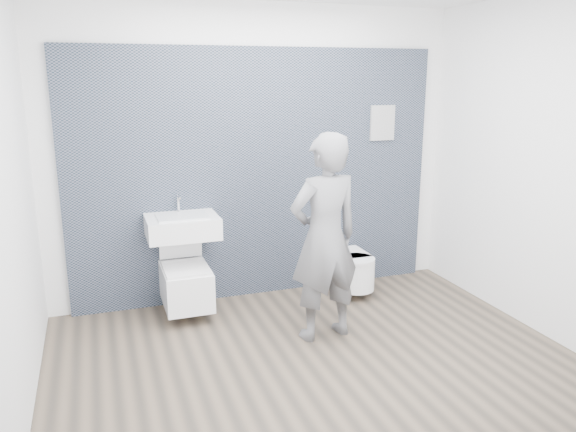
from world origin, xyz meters
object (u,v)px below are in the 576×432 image
object	(u,v)px
toilet_square	(186,283)
washbasin	(182,226)
visitor	(325,238)
toilet_rounded	(351,270)

from	to	relation	value
toilet_square	washbasin	bearing A→B (deg)	90.00
toilet_square	visitor	size ratio (longest dim) A/B	0.47
toilet_square	toilet_rounded	size ratio (longest dim) A/B	1.33
washbasin	toilet_square	bearing A→B (deg)	-90.00
visitor	washbasin	bearing A→B (deg)	-48.61
toilet_square	visitor	bearing A→B (deg)	-38.45
washbasin	visitor	bearing A→B (deg)	-40.36
toilet_square	visitor	xyz separation A→B (m)	(1.02, -0.81, 0.55)
toilet_rounded	visitor	bearing A→B (deg)	-128.73
toilet_rounded	visitor	size ratio (longest dim) A/B	0.35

